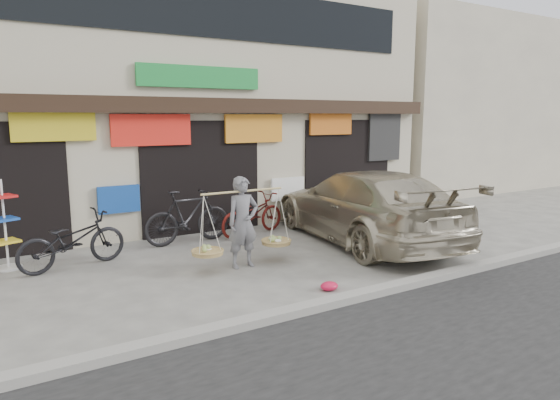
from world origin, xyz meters
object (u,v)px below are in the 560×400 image
street_vendor (243,226)px  display_rack (6,233)px  bike_1 (188,217)px  bike_0 (72,240)px  suv (364,206)px  bike_2 (252,214)px

street_vendor → display_rack: street_vendor is taller
street_vendor → bike_1: 2.24m
bike_0 → suv: suv is taller
bike_0 → bike_1: bearing=-89.0°
street_vendor → bike_1: street_vendor is taller
display_rack → bike_0: bearing=-28.3°
street_vendor → bike_0: street_vendor is taller
street_vendor → bike_2: size_ratio=1.06×
bike_1 → suv: suv is taller
street_vendor → bike_2: (1.39, 2.20, -0.30)m
bike_1 → bike_2: (1.61, -0.02, -0.11)m
bike_2 → display_rack: display_rack is taller
street_vendor → bike_2: street_vendor is taller
street_vendor → bike_1: (-0.22, 2.22, -0.19)m
street_vendor → bike_0: bearing=149.5°
street_vendor → suv: size_ratio=0.34×
bike_1 → bike_0: bearing=101.3°
street_vendor → bike_1: bearing=95.9°
bike_0 → display_rack: display_rack is taller
street_vendor → bike_2: 2.62m
bike_1 → bike_2: bearing=-92.8°
bike_2 → bike_0: bearing=84.1°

